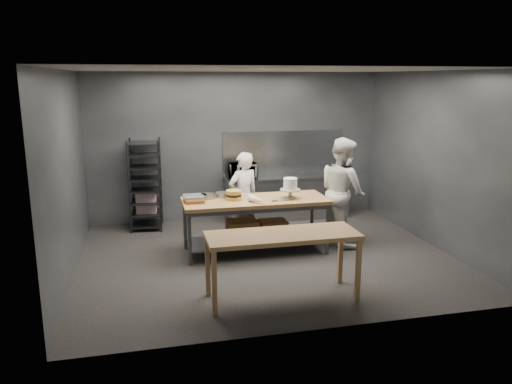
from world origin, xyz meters
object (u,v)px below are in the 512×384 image
near_counter (282,240)px  frosted_cake_stand (290,186)px  chef_right (342,191)px  layer_cake (234,195)px  work_table (255,219)px  chef_behind (243,196)px  speed_rack (145,185)px  microwave (243,171)px

near_counter → frosted_cake_stand: (0.64, 1.75, 0.32)m
chef_right → layer_cake: size_ratio=7.38×
layer_cake → work_table: bearing=-2.7°
frosted_cake_stand → chef_behind: bearing=127.9°
speed_rack → frosted_cake_stand: (2.32, -1.91, 0.28)m
near_counter → layer_cake: (-0.29, 1.88, 0.19)m
layer_cake → microwave: bearing=73.8°
near_counter → layer_cake: layer_cake is taller
microwave → layer_cake: (-0.54, -1.86, -0.05)m
near_counter → layer_cake: bearing=98.7°
speed_rack → layer_cake: (1.40, -1.78, 0.14)m
chef_right → layer_cake: (-1.95, -0.08, 0.06)m
layer_cake → frosted_cake_stand: bearing=-7.7°
frosted_cake_stand → microwave: bearing=101.0°
work_table → chef_behind: chef_behind is taller
speed_rack → chef_right: bearing=-26.9°
speed_rack → microwave: 1.95m
microwave → chef_behind: bearing=-101.4°
chef_right → frosted_cake_stand: (-1.02, -0.21, 0.19)m
microwave → layer_cake: 1.94m
near_counter → speed_rack: bearing=114.7°
work_table → chef_behind: (-0.06, 0.69, 0.23)m
work_table → layer_cake: (-0.36, 0.02, 0.43)m
chef_behind → frosted_cake_stand: size_ratio=4.66×
chef_behind → chef_right: size_ratio=0.85×
work_table → speed_rack: speed_rack is taller
work_table → near_counter: size_ratio=1.20×
chef_right → near_counter: bearing=131.1°
near_counter → microwave: microwave is taller
work_table → frosted_cake_stand: bearing=-10.7°
microwave → speed_rack: bearing=-177.6°
chef_behind → chef_right: bearing=140.8°
near_counter → chef_right: bearing=49.8°
layer_cake → speed_rack: bearing=128.1°
work_table → layer_cake: 0.56m
chef_right → layer_cake: 1.95m
near_counter → speed_rack: 4.03m
work_table → near_counter: 1.88m
chef_behind → frosted_cake_stand: (0.63, -0.80, 0.33)m
chef_right → layer_cake: chef_right is taller
near_counter → chef_behind: (0.01, 2.56, -0.01)m
microwave → frosted_cake_stand: size_ratio=1.57×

